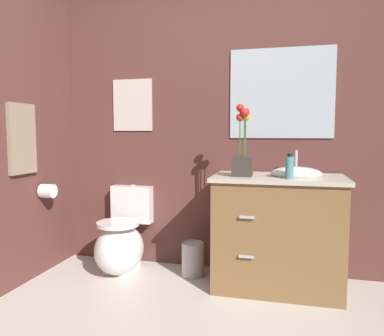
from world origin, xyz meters
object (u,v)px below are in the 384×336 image
(flower_vase, at_px, (243,153))
(toilet_paper_roll, at_px, (48,191))
(toilet, at_px, (122,242))
(wall_mirror, at_px, (281,93))
(trash_bin, at_px, (193,259))
(hanging_towel, at_px, (22,139))
(soap_bottle, at_px, (289,167))
(wall_poster, at_px, (133,105))
(vanity_cabinet, at_px, (278,231))

(flower_vase, bearing_deg, toilet_paper_roll, -176.66)
(toilet, distance_m, toilet_paper_roll, 0.72)
(toilet, relative_size, wall_mirror, 0.86)
(trash_bin, bearing_deg, hanging_towel, -159.38)
(flower_vase, relative_size, trash_bin, 1.90)
(hanging_towel, bearing_deg, toilet_paper_roll, 74.95)
(soap_bottle, distance_m, trash_bin, 1.09)
(flower_vase, xyz_separation_m, toilet_paper_roll, (-1.54, -0.09, -0.32))
(hanging_towel, distance_m, toilet_paper_roll, 0.47)
(wall_poster, bearing_deg, trash_bin, -20.45)
(wall_mirror, height_order, hanging_towel, wall_mirror)
(soap_bottle, distance_m, hanging_towel, 1.94)
(flower_vase, relative_size, hanging_towel, 0.99)
(trash_bin, height_order, hanging_towel, hanging_towel)
(toilet_paper_roll, bearing_deg, trash_bin, 12.09)
(flower_vase, bearing_deg, wall_mirror, 55.81)
(flower_vase, xyz_separation_m, wall_mirror, (0.25, 0.37, 0.45))
(flower_vase, relative_size, toilet_paper_roll, 4.69)
(toilet, height_order, hanging_towel, hanging_towel)
(soap_bottle, bearing_deg, hanging_towel, -173.84)
(trash_bin, bearing_deg, soap_bottle, -18.22)
(vanity_cabinet, bearing_deg, toilet, 178.79)
(toilet_paper_roll, bearing_deg, vanity_cabinet, 5.41)
(wall_poster, height_order, toilet_paper_roll, wall_poster)
(wall_poster, bearing_deg, hanging_towel, -131.75)
(wall_poster, bearing_deg, toilet_paper_roll, -139.41)
(toilet, relative_size, trash_bin, 2.54)
(wall_mirror, bearing_deg, trash_bin, -161.44)
(wall_mirror, relative_size, hanging_towel, 1.54)
(vanity_cabinet, distance_m, flower_vase, 0.63)
(toilet_paper_roll, bearing_deg, soap_bottle, 0.08)
(wall_poster, relative_size, wall_mirror, 0.55)
(flower_vase, xyz_separation_m, soap_bottle, (0.33, -0.09, -0.09))
(toilet, xyz_separation_m, vanity_cabinet, (1.25, -0.03, 0.18))
(flower_vase, relative_size, soap_bottle, 2.97)
(wall_poster, height_order, hanging_towel, wall_poster)
(vanity_cabinet, height_order, wall_mirror, wall_mirror)
(trash_bin, bearing_deg, flower_vase, -20.79)
(hanging_towel, bearing_deg, wall_poster, 48.25)
(hanging_towel, xyz_separation_m, toilet_paper_roll, (0.06, 0.20, -0.42))
(wall_poster, bearing_deg, toilet, -90.00)
(wall_mirror, height_order, toilet_paper_roll, wall_mirror)
(toilet, bearing_deg, trash_bin, 4.50)
(toilet, distance_m, vanity_cabinet, 1.27)
(hanging_towel, bearing_deg, soap_bottle, 6.16)
(wall_mirror, bearing_deg, wall_poster, 180.00)
(vanity_cabinet, height_order, wall_poster, wall_poster)
(wall_mirror, bearing_deg, vanity_cabinet, -89.45)
(soap_bottle, relative_size, hanging_towel, 0.33)
(flower_vase, relative_size, wall_poster, 1.17)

